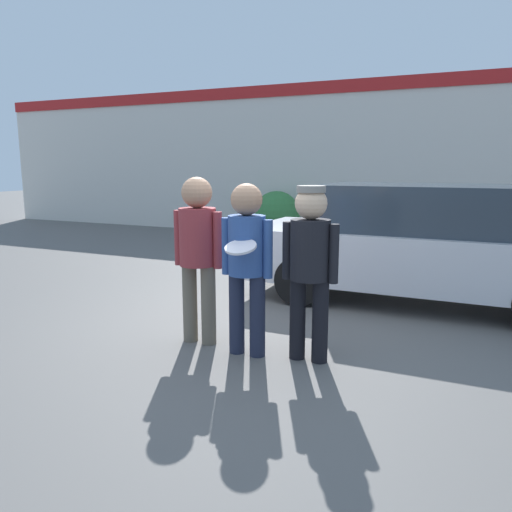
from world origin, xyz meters
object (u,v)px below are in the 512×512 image
person_right (310,258)px  parked_car_near (419,244)px  person_middle_with_frisbee (247,255)px  shrub (277,215)px  person_left (198,245)px

person_right → parked_car_near: (0.67, 2.55, -0.20)m
parked_car_near → person_middle_with_frisbee: bearing=-115.3°
person_middle_with_frisbee → shrub: 7.86m
person_left → person_right: size_ratio=1.04×
person_left → person_middle_with_frisbee: (0.59, -0.10, -0.04)m
person_left → person_right: person_left is taller
person_middle_with_frisbee → person_right: bearing=10.2°
person_left → shrub: size_ratio=1.44×
person_middle_with_frisbee → parked_car_near: bearing=64.7°
person_left → parked_car_near: (1.84, 2.56, -0.24)m
person_middle_with_frisbee → person_right: (0.59, 0.11, 0.00)m
person_middle_with_frisbee → shrub: bearing=110.0°
person_left → parked_car_near: bearing=54.2°
person_middle_with_frisbee → parked_car_near: (1.25, 2.66, -0.20)m
person_left → person_middle_with_frisbee: 0.60m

